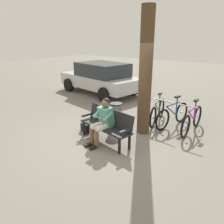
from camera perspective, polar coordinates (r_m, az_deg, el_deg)
ground_plane at (r=6.21m, az=-2.38°, el=-6.88°), size 40.00×40.00×0.00m
bench at (r=5.93m, az=-1.16°, el=-2.81°), size 1.66×0.78×0.87m
person_reading at (r=5.76m, az=-2.28°, el=-1.80°), size 0.54×0.81×1.20m
handbag at (r=6.69m, az=-6.73°, el=-3.93°), size 0.32×0.20×0.24m
tree_trunk at (r=6.23m, az=8.43°, el=9.60°), size 0.36×0.36×3.43m
litter_bin at (r=6.74m, az=1.01°, el=-1.04°), size 0.37×0.37×0.80m
bicycle_green at (r=6.94m, az=19.48°, el=-1.95°), size 0.48×1.68×0.94m
bicycle_blue at (r=7.20m, az=15.02°, el=-0.75°), size 0.51×1.66×0.94m
bicycle_red at (r=7.41m, az=11.39°, el=0.11°), size 0.51×1.66×0.94m
parked_car at (r=10.94m, az=-2.86°, el=8.69°), size 4.46×2.60×1.47m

